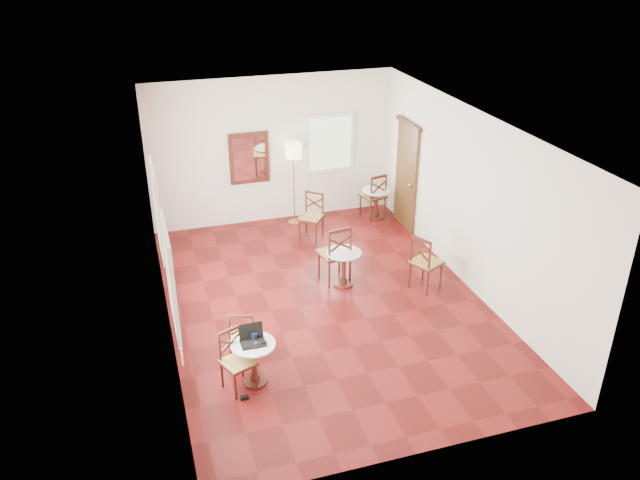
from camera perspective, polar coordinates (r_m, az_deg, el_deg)
The scene contains 17 objects.
ground at distance 10.44m, azimuth 0.49°, elevation -5.62°, with size 7.00×7.00×0.00m, color #601110.
room_shell at distance 9.80m, azimuth -0.29°, elevation 4.55°, with size 5.02×7.02×3.01m.
cafe_table_near at distance 8.59m, azimuth -5.99°, elevation -10.58°, with size 0.60×0.60×0.63m.
cafe_table_mid at distance 10.75m, azimuth 2.15°, elevation -2.22°, with size 0.60×0.60×0.63m.
cafe_table_back at distance 13.31m, azimuth 5.11°, elevation 3.55°, with size 0.60×0.60×0.64m.
chair_near_a at distance 8.97m, azimuth -7.00°, elevation -8.57°, with size 0.49×0.49×0.86m.
chair_near_b at distance 8.51m, azimuth -7.49°, elevation -10.76°, with size 0.52×0.52×0.86m.
chair_mid_a at distance 10.80m, azimuth 1.38°, elevation -1.22°, with size 0.56×0.56×1.07m.
chair_mid_b at distance 10.74m, azimuth 9.48°, elevation -1.99°, with size 0.62×0.62×0.99m.
chair_back_a at distance 13.32m, azimuth 4.87°, elevation 4.02°, with size 0.55×0.55×0.98m.
chair_back_b at distance 12.36m, azimuth -0.77°, elevation 2.15°, with size 0.60×0.60×0.93m.
floor_lamp at distance 12.65m, azimuth -2.42°, elevation 7.57°, with size 0.34×0.34×1.72m.
laptop at distance 8.45m, azimuth -6.15°, elevation -8.78°, with size 0.32×0.27×0.23m.
mouse at distance 8.42m, azimuth -5.16°, elevation -9.20°, with size 0.11×0.07×0.04m, color black.
navy_mug at distance 8.50m, azimuth -5.92°, elevation -8.61°, with size 0.12×0.08×0.10m.
water_glass at distance 8.33m, azimuth -5.81°, elevation -9.45°, with size 0.06×0.06×0.10m, color white.
power_adapter at distance 8.57m, azimuth -6.84°, elevation -13.93°, with size 0.11×0.06×0.04m, color black.
Camera 1 is at (-2.71, -8.43, 5.54)m, focal length 35.49 mm.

